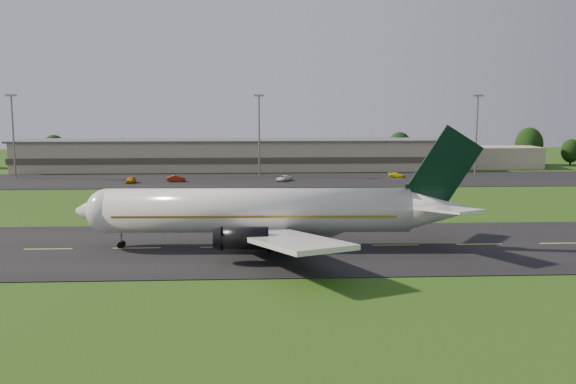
{
  "coord_description": "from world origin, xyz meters",
  "views": [
    {
      "loc": [
        4.07,
        -79.99,
        18.25
      ],
      "look_at": [
        8.54,
        8.0,
        6.0
      ],
      "focal_mm": 40.0,
      "sensor_mm": 36.0,
      "label": 1
    }
  ],
  "objects_px": {
    "light_mast_east": "(477,125)",
    "service_vehicle_d": "(397,175)",
    "light_mast_west": "(13,126)",
    "service_vehicle_c": "(284,178)",
    "service_vehicle_a": "(131,180)",
    "light_mast_centre": "(259,125)",
    "terminal": "(264,155)",
    "service_vehicle_b": "(176,179)",
    "airliner": "(266,211)"
  },
  "relations": [
    {
      "from": "service_vehicle_b",
      "to": "service_vehicle_c",
      "type": "relative_size",
      "value": 0.93
    },
    {
      "from": "terminal",
      "to": "service_vehicle_d",
      "type": "relative_size",
      "value": 35.51
    },
    {
      "from": "airliner",
      "to": "light_mast_east",
      "type": "bearing_deg",
      "value": 57.63
    },
    {
      "from": "service_vehicle_c",
      "to": "service_vehicle_d",
      "type": "bearing_deg",
      "value": 48.77
    },
    {
      "from": "light_mast_east",
      "to": "service_vehicle_b",
      "type": "height_order",
      "value": "light_mast_east"
    },
    {
      "from": "service_vehicle_c",
      "to": "airliner",
      "type": "bearing_deg",
      "value": -57.51
    },
    {
      "from": "terminal",
      "to": "service_vehicle_b",
      "type": "xyz_separation_m",
      "value": [
        -20.81,
        -27.03,
        -3.18
      ]
    },
    {
      "from": "light_mast_centre",
      "to": "service_vehicle_c",
      "type": "bearing_deg",
      "value": -61.99
    },
    {
      "from": "service_vehicle_b",
      "to": "service_vehicle_a",
      "type": "bearing_deg",
      "value": 96.16
    },
    {
      "from": "terminal",
      "to": "service_vehicle_c",
      "type": "relative_size",
      "value": 31.05
    },
    {
      "from": "service_vehicle_c",
      "to": "light_mast_centre",
      "type": "bearing_deg",
      "value": 154.96
    },
    {
      "from": "service_vehicle_a",
      "to": "service_vehicle_b",
      "type": "xyz_separation_m",
      "value": [
        10.08,
        1.94,
        0.0
      ]
    },
    {
      "from": "light_mast_east",
      "to": "service_vehicle_c",
      "type": "xyz_separation_m",
      "value": [
        -49.28,
        -10.75,
        -11.99
      ]
    },
    {
      "from": "service_vehicle_c",
      "to": "service_vehicle_d",
      "type": "distance_m",
      "value": 28.63
    },
    {
      "from": "terminal",
      "to": "light_mast_east",
      "type": "distance_m",
      "value": 56.67
    },
    {
      "from": "light_mast_west",
      "to": "service_vehicle_c",
      "type": "bearing_deg",
      "value": -9.29
    },
    {
      "from": "service_vehicle_a",
      "to": "light_mast_centre",
      "type": "bearing_deg",
      "value": 29.73
    },
    {
      "from": "service_vehicle_a",
      "to": "service_vehicle_b",
      "type": "height_order",
      "value": "service_vehicle_b"
    },
    {
      "from": "light_mast_east",
      "to": "service_vehicle_d",
      "type": "relative_size",
      "value": 4.98
    },
    {
      "from": "terminal",
      "to": "service_vehicle_b",
      "type": "relative_size",
      "value": 33.38
    },
    {
      "from": "light_mast_west",
      "to": "service_vehicle_d",
      "type": "bearing_deg",
      "value": -2.98
    },
    {
      "from": "light_mast_east",
      "to": "service_vehicle_d",
      "type": "bearing_deg",
      "value": -167.05
    },
    {
      "from": "terminal",
      "to": "service_vehicle_b",
      "type": "distance_m",
      "value": 34.26
    },
    {
      "from": "terminal",
      "to": "service_vehicle_a",
      "type": "bearing_deg",
      "value": -136.85
    },
    {
      "from": "light_mast_east",
      "to": "light_mast_west",
      "type": "bearing_deg",
      "value": 180.0
    },
    {
      "from": "airliner",
      "to": "service_vehicle_c",
      "type": "bearing_deg",
      "value": 87.51
    },
    {
      "from": "airliner",
      "to": "light_mast_centre",
      "type": "xyz_separation_m",
      "value": [
        -0.31,
        80.03,
        8.08
      ]
    },
    {
      "from": "service_vehicle_d",
      "to": "light_mast_west",
      "type": "bearing_deg",
      "value": 119.25
    },
    {
      "from": "light_mast_east",
      "to": "service_vehicle_b",
      "type": "xyz_separation_m",
      "value": [
        -74.41,
        -10.84,
        -11.92
      ]
    },
    {
      "from": "terminal",
      "to": "airliner",
      "type": "bearing_deg",
      "value": -90.65
    },
    {
      "from": "light_mast_centre",
      "to": "light_mast_east",
      "type": "height_order",
      "value": "same"
    },
    {
      "from": "light_mast_east",
      "to": "airliner",
      "type": "bearing_deg",
      "value": -124.35
    },
    {
      "from": "service_vehicle_a",
      "to": "service_vehicle_c",
      "type": "bearing_deg",
      "value": 9.59
    },
    {
      "from": "light_mast_east",
      "to": "service_vehicle_d",
      "type": "xyz_separation_m",
      "value": [
        -21.26,
        -4.89,
        -12.05
      ]
    },
    {
      "from": "terminal",
      "to": "service_vehicle_a",
      "type": "height_order",
      "value": "terminal"
    },
    {
      "from": "terminal",
      "to": "light_mast_centre",
      "type": "height_order",
      "value": "light_mast_centre"
    },
    {
      "from": "service_vehicle_b",
      "to": "service_vehicle_d",
      "type": "xyz_separation_m",
      "value": [
        53.15,
        5.95,
        -0.12
      ]
    },
    {
      "from": "light_mast_east",
      "to": "service_vehicle_a",
      "type": "relative_size",
      "value": 4.85
    },
    {
      "from": "terminal",
      "to": "light_mast_west",
      "type": "height_order",
      "value": "light_mast_west"
    },
    {
      "from": "service_vehicle_d",
      "to": "service_vehicle_c",
      "type": "bearing_deg",
      "value": 134.06
    },
    {
      "from": "light_mast_west",
      "to": "service_vehicle_c",
      "type": "xyz_separation_m",
      "value": [
        65.72,
        -10.75,
        -11.99
      ]
    },
    {
      "from": "airliner",
      "to": "service_vehicle_a",
      "type": "xyz_separation_m",
      "value": [
        -29.8,
        67.25,
        -3.85
      ]
    },
    {
      "from": "light_mast_centre",
      "to": "service_vehicle_b",
      "type": "distance_m",
      "value": 25.23
    },
    {
      "from": "light_mast_east",
      "to": "service_vehicle_b",
      "type": "bearing_deg",
      "value": -171.71
    },
    {
      "from": "terminal",
      "to": "service_vehicle_d",
      "type": "bearing_deg",
      "value": -33.08
    },
    {
      "from": "terminal",
      "to": "service_vehicle_a",
      "type": "relative_size",
      "value": 34.56
    },
    {
      "from": "airliner",
      "to": "service_vehicle_c",
      "type": "height_order",
      "value": "airliner"
    },
    {
      "from": "light_mast_east",
      "to": "terminal",
      "type": "bearing_deg",
      "value": 163.2
    },
    {
      "from": "service_vehicle_b",
      "to": "light_mast_centre",
      "type": "bearing_deg",
      "value": -65.53
    },
    {
      "from": "light_mast_centre",
      "to": "service_vehicle_a",
      "type": "bearing_deg",
      "value": -156.57
    }
  ]
}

